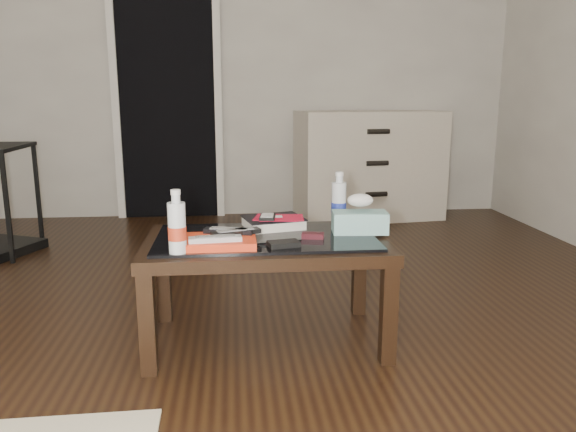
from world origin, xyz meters
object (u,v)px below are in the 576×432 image
dresser (369,165)px  tissue_box (360,222)px  water_bottle_right (339,198)px  water_bottle_left (177,222)px  textbook (273,222)px  coffee_table (266,251)px

dresser → tissue_box: size_ratio=5.45×
dresser → water_bottle_right: (-0.67, -2.16, 0.13)m
water_bottle_left → textbook: bearing=43.8°
textbook → water_bottle_left: water_bottle_left is taller
water_bottle_left → tissue_box: size_ratio=1.03×
tissue_box → textbook: bearing=165.1°
coffee_table → tissue_box: tissue_box is taller
dresser → textbook: bearing=-121.0°
dresser → tissue_box: dresser is taller
textbook → coffee_table: bearing=-119.5°
coffee_table → dresser: 2.56m
coffee_table → textbook: size_ratio=4.00×
coffee_table → dresser: size_ratio=0.80×
water_bottle_right → tissue_box: bearing=-70.1°
coffee_table → textbook: textbook is taller
water_bottle_left → coffee_table: bearing=32.7°
coffee_table → tissue_box: size_ratio=4.35×
coffee_table → water_bottle_left: 0.44m
coffee_table → textbook: bearing=74.0°
water_bottle_right → tissue_box: 0.19m
water_bottle_left → water_bottle_right: same height
water_bottle_left → water_bottle_right: 0.79m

